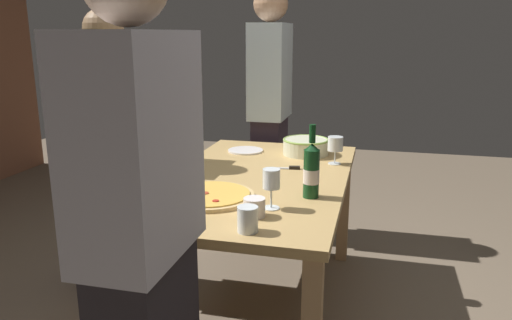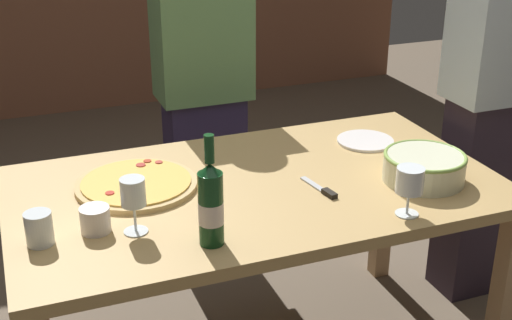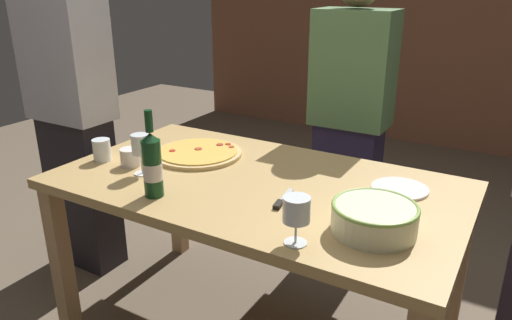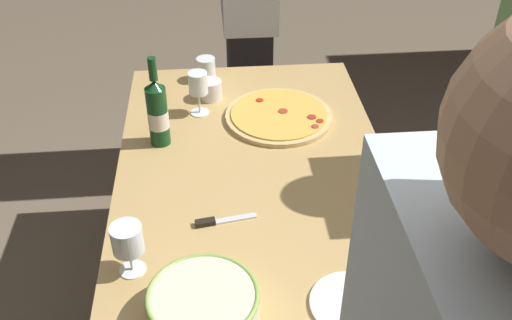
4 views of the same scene
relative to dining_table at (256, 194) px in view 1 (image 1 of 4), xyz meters
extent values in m
plane|color=#6D5D4A|center=(0.00, 0.00, -0.66)|extent=(8.00, 8.00, 0.00)
cube|color=tan|center=(0.00, 0.00, 0.07)|extent=(1.60, 0.90, 0.04)
cube|color=tan|center=(0.74, -0.40, -0.30)|extent=(0.07, 0.07, 0.71)
cube|color=tan|center=(-0.74, 0.40, -0.30)|extent=(0.07, 0.07, 0.71)
cube|color=tan|center=(0.74, 0.40, -0.30)|extent=(0.07, 0.07, 0.71)
cylinder|color=tan|center=(-0.37, 0.12, 0.10)|extent=(0.40, 0.40, 0.02)
cylinder|color=gold|center=(-0.37, 0.12, 0.11)|extent=(0.36, 0.36, 0.01)
cylinder|color=#AF3B2C|center=(-0.27, 0.23, 0.12)|extent=(0.03, 0.03, 0.00)
cylinder|color=#AB3C22|center=(-0.38, 0.13, 0.12)|extent=(0.04, 0.04, 0.00)
cylinder|color=#B3291A|center=(-0.47, 0.05, 0.12)|extent=(0.03, 0.03, 0.00)
cylinder|color=#A52E24|center=(-0.33, 0.23, 0.12)|extent=(0.03, 0.03, 0.00)
cylinder|color=#A83018|center=(-0.30, 0.26, 0.12)|extent=(0.03, 0.03, 0.00)
cylinder|color=beige|center=(0.53, -0.17, 0.14)|extent=(0.27, 0.27, 0.09)
torus|color=#8CB250|center=(0.53, -0.17, 0.18)|extent=(0.27, 0.27, 0.01)
cylinder|color=#123D1C|center=(-0.25, -0.31, 0.20)|extent=(0.07, 0.07, 0.21)
cone|color=#123D1C|center=(-0.25, -0.31, 0.32)|extent=(0.07, 0.07, 0.03)
cylinder|color=#123D1C|center=(-0.25, -0.31, 0.38)|extent=(0.03, 0.03, 0.08)
cylinder|color=silver|center=(-0.25, -0.31, 0.19)|extent=(0.07, 0.07, 0.06)
cylinder|color=white|center=(0.35, -0.36, 0.09)|extent=(0.07, 0.07, 0.00)
cylinder|color=white|center=(0.35, -0.36, 0.13)|extent=(0.01, 0.01, 0.07)
cylinder|color=white|center=(0.35, -0.36, 0.21)|extent=(0.08, 0.08, 0.08)
cylinder|color=white|center=(-0.44, -0.17, 0.09)|extent=(0.07, 0.07, 0.00)
cylinder|color=white|center=(-0.44, -0.17, 0.14)|extent=(0.01, 0.01, 0.08)
cylinder|color=white|center=(-0.44, -0.17, 0.22)|extent=(0.07, 0.07, 0.08)
cylinder|color=white|center=(-0.70, -0.14, 0.14)|extent=(0.08, 0.08, 0.10)
cylinder|color=white|center=(-0.54, -0.13, 0.13)|extent=(0.09, 0.09, 0.08)
cylinder|color=white|center=(0.52, 0.20, 0.10)|extent=(0.21, 0.21, 0.01)
cube|color=silver|center=(0.17, -0.08, 0.10)|extent=(0.04, 0.13, 0.01)
cube|color=black|center=(0.19, -0.16, 0.10)|extent=(0.03, 0.06, 0.02)
cube|color=silver|center=(-1.12, 0.06, 0.49)|extent=(0.42, 0.24, 0.63)
cube|color=#261F3B|center=(0.08, 0.85, -0.27)|extent=(0.34, 0.20, 0.78)
cube|color=#527749|center=(0.08, 0.85, 0.41)|extent=(0.39, 0.24, 0.58)
sphere|color=olive|center=(0.08, 0.85, 0.82)|extent=(0.21, 0.21, 0.21)
cube|color=#2F2431|center=(1.09, 0.17, -0.22)|extent=(0.35, 0.20, 0.87)
cube|color=silver|center=(1.09, 0.17, 0.53)|extent=(0.41, 0.24, 0.65)
sphere|color=tan|center=(1.09, 0.17, 0.98)|extent=(0.23, 0.23, 0.23)
camera|label=1|loc=(-2.32, -0.59, 0.79)|focal=34.73mm
camera|label=2|loc=(-0.74, -1.94, 1.09)|focal=49.01mm
camera|label=3|loc=(0.90, -1.53, 0.85)|focal=34.05mm
camera|label=4|loc=(1.45, -0.13, 1.24)|focal=40.86mm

